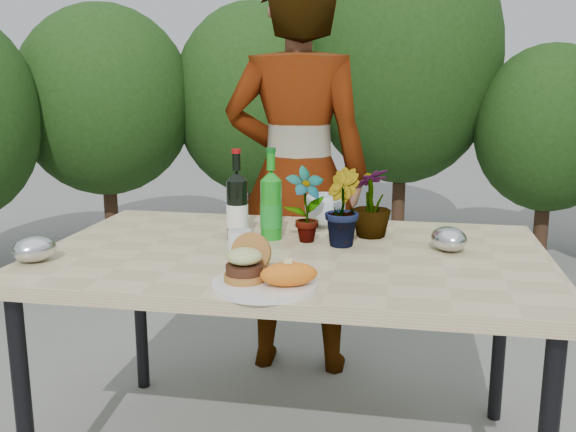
% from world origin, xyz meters
% --- Properties ---
extents(patio_table, '(1.60, 1.00, 0.75)m').
position_xyz_m(patio_table, '(0.00, 0.00, 0.69)').
color(patio_table, '#CEB989').
rests_on(patio_table, ground).
extents(shrub_hedge, '(6.91, 5.13, 2.39)m').
position_xyz_m(shrub_hedge, '(0.12, 1.68, 1.18)').
color(shrub_hedge, '#382316').
rests_on(shrub_hedge, ground).
extents(dinner_plate, '(0.28, 0.28, 0.01)m').
position_xyz_m(dinner_plate, '(-0.01, -0.38, 0.76)').
color(dinner_plate, white).
rests_on(dinner_plate, patio_table).
extents(burger_stack, '(0.11, 0.16, 0.11)m').
position_xyz_m(burger_stack, '(-0.06, -0.36, 0.81)').
color(burger_stack, '#B7722D').
rests_on(burger_stack, dinner_plate).
extents(sweet_potato, '(0.17, 0.12, 0.06)m').
position_xyz_m(sweet_potato, '(0.06, -0.40, 0.80)').
color(sweet_potato, orange).
rests_on(sweet_potato, dinner_plate).
extents(grilled_veg, '(0.08, 0.05, 0.03)m').
position_xyz_m(grilled_veg, '(0.01, -0.28, 0.78)').
color(grilled_veg, olive).
rests_on(grilled_veg, dinner_plate).
extents(wine_bottle, '(0.07, 0.07, 0.31)m').
position_xyz_m(wine_bottle, '(-0.21, 0.11, 0.86)').
color(wine_bottle, black).
rests_on(wine_bottle, patio_table).
extents(sparkling_water, '(0.08, 0.08, 0.31)m').
position_xyz_m(sparkling_water, '(-0.10, 0.14, 0.86)').
color(sparkling_water, '#18871B').
rests_on(sparkling_water, patio_table).
extents(plastic_cup, '(0.07, 0.07, 0.09)m').
position_xyz_m(plastic_cup, '(-0.13, -0.15, 0.80)').
color(plastic_cup, white).
rests_on(plastic_cup, patio_table).
extents(seedling_left, '(0.16, 0.15, 0.25)m').
position_xyz_m(seedling_left, '(0.02, 0.12, 0.88)').
color(seedling_left, '#1E571D').
rests_on(seedling_left, patio_table).
extents(seedling_mid, '(0.16, 0.17, 0.25)m').
position_xyz_m(seedling_mid, '(0.14, 0.10, 0.88)').
color(seedling_mid, '#2F5C1F').
rests_on(seedling_mid, patio_table).
extents(seedling_right, '(0.19, 0.19, 0.24)m').
position_xyz_m(seedling_right, '(0.24, 0.23, 0.87)').
color(seedling_right, '#286020').
rests_on(seedling_right, patio_table).
extents(blue_bowl, '(0.18, 0.18, 0.12)m').
position_xyz_m(blue_bowl, '(0.06, 0.36, 0.81)').
color(blue_bowl, silver).
rests_on(blue_bowl, patio_table).
extents(foil_packet_left, '(0.17, 0.17, 0.08)m').
position_xyz_m(foil_packet_left, '(-0.74, -0.27, 0.79)').
color(foil_packet_left, silver).
rests_on(foil_packet_left, patio_table).
extents(foil_packet_right, '(0.16, 0.17, 0.08)m').
position_xyz_m(foil_packet_right, '(0.49, 0.09, 0.79)').
color(foil_packet_right, '#B8BBC0').
rests_on(foil_packet_right, patio_table).
extents(person, '(0.65, 0.44, 1.74)m').
position_xyz_m(person, '(-0.12, 0.76, 0.87)').
color(person, '#A36851').
rests_on(person, ground).
extents(terracotta_pot, '(0.17, 0.17, 0.14)m').
position_xyz_m(terracotta_pot, '(-1.46, 1.80, 0.07)').
color(terracotta_pot, '#BA5530').
rests_on(terracotta_pot, ground).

